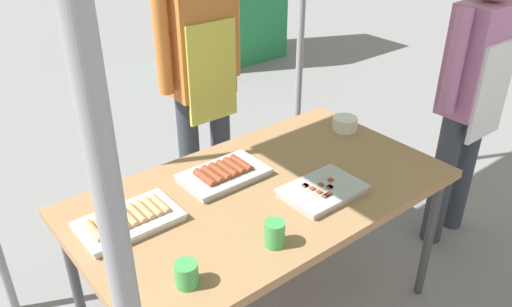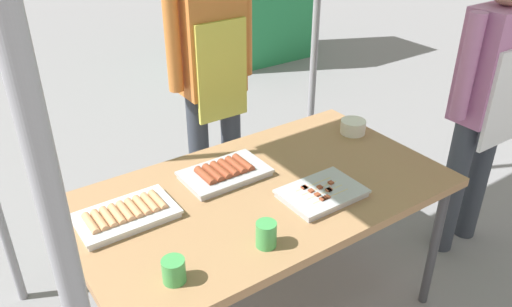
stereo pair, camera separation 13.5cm
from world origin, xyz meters
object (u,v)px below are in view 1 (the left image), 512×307
Objects in this scene: stall_table at (263,199)px; customer_nearby at (473,86)px; tray_meat_skewers at (323,191)px; drink_cup_near_edge at (275,234)px; tray_grilled_sausages at (129,220)px; drink_cup_by_wok at (187,274)px; tray_pork_links at (224,174)px; condiment_bowl at (345,124)px; vendor_woman at (201,67)px.

customer_nearby reaches higher than stall_table.
customer_nearby is (1.11, 0.02, 0.18)m from tray_meat_skewers.
tray_meat_skewers is 3.40× the size of drink_cup_near_edge.
drink_cup_by_wok is at bearing -89.70° from tray_grilled_sausages.
stall_table is 4.20× the size of tray_grilled_sausages.
tray_grilled_sausages is 0.48m from tray_pork_links.
drink_cup_near_edge is at bearing -151.80° from condiment_bowl.
drink_cup_near_edge is (-0.20, -0.31, 0.10)m from stall_table.
drink_cup_by_wok is 1.85m from customer_nearby.
tray_meat_skewers is 3.90× the size of drink_cup_by_wok.
tray_grilled_sausages reaches higher than stall_table.
tray_grilled_sausages is 3.85× the size of drink_cup_near_edge.
drink_cup_near_edge is (0.36, -0.44, 0.03)m from tray_grilled_sausages.
tray_grilled_sausages is at bearing 41.33° from vendor_woman.
condiment_bowl is 1.49× the size of drink_cup_by_wok.
tray_pork_links is at bearing 63.28° from vendor_woman.
vendor_woman reaches higher than stall_table.
drink_cup_by_wok is (-1.24, -0.45, 0.01)m from condiment_bowl.
tray_pork_links reaches higher than stall_table.
drink_cup_near_edge is 1.50m from customer_nearby.
condiment_bowl is at bearing 150.62° from customer_nearby.
condiment_bowl is at bearing 122.65° from vendor_woman.
vendor_woman reaches higher than tray_meat_skewers.
customer_nearby is (1.84, -0.29, 0.18)m from tray_grilled_sausages.
drink_cup_near_edge is (-0.37, -0.12, 0.03)m from tray_meat_skewers.
customer_nearby is at bearing -14.09° from tray_pork_links.
customer_nearby is at bearing 0.94° from tray_meat_skewers.
drink_cup_by_wok is at bearing -160.03° from condiment_bowl.
tray_meat_skewers is 1.13m from customer_nearby.
customer_nearby is at bearing 3.62° from drink_cup_by_wok.
stall_table is 0.26m from tray_meat_skewers.
drink_cup_by_wok is 1.40m from vendor_woman.
stall_table is 18.59× the size of drink_cup_by_wok.
tray_pork_links is 2.92× the size of condiment_bowl.
condiment_bowl is at bearing 28.20° from drink_cup_near_edge.
vendor_woman is at bearing 122.65° from condiment_bowl.
stall_table is 1.32m from customer_nearby.
condiment_bowl is (0.69, 0.17, 0.09)m from stall_table.
tray_grilled_sausages reaches higher than tray_meat_skewers.
tray_grilled_sausages is (-0.56, 0.13, 0.07)m from stall_table.
drink_cup_by_wok reaches higher than condiment_bowl.
stall_table is 4.28× the size of tray_pork_links.
condiment_bowl reaches higher than stall_table.
drink_cup_by_wok reaches higher than tray_pork_links.
tray_grilled_sausages is 0.41m from drink_cup_by_wok.
vendor_woman is (0.34, 0.67, 0.23)m from tray_pork_links.
tray_pork_links is 0.23× the size of customer_nearby.
customer_nearby is at bearing 5.45° from drink_cup_near_edge.
tray_grilled_sausages is at bearing 90.30° from drink_cup_by_wok.
tray_grilled_sausages is 4.43× the size of drink_cup_by_wok.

